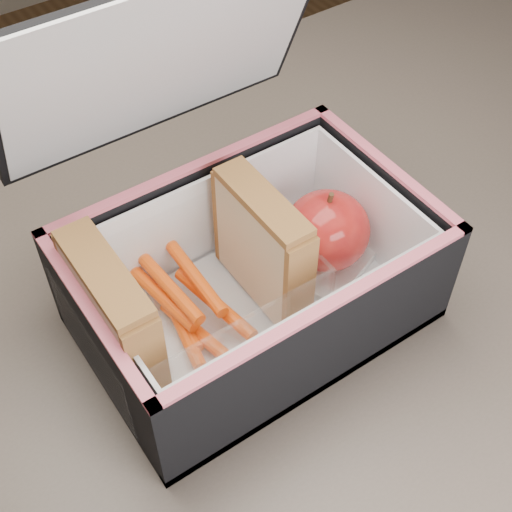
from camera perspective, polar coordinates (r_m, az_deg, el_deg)
The scene contains 8 objects.
kitchen_table at distance 0.71m, azimuth 6.00°, elevation -8.05°, with size 1.20×0.80×0.75m.
lunch_bag at distance 0.58m, azimuth -0.50°, elevation -1.00°, with size 0.28×0.26×0.27m.
plastic_tub at distance 0.58m, azimuth -5.02°, elevation -3.37°, with size 0.18×0.13×0.08m, color white, non-canonical shape.
sandwich_left at distance 0.54m, azimuth -11.28°, elevation -4.98°, with size 0.03×0.10×0.12m.
sandwich_right at distance 0.58m, azimuth 0.51°, elevation 0.80°, with size 0.03×0.10×0.11m.
carrot_sticks at distance 0.60m, azimuth -5.68°, elevation -3.85°, with size 0.06×0.14×0.03m.
paper_napkin at distance 0.65m, azimuth 5.07°, elevation -0.31°, with size 0.08×0.08×0.01m, color white.
red_apple at distance 0.62m, azimuth 5.69°, elevation 2.04°, with size 0.09×0.09×0.08m.
Camera 1 is at (-0.28, -0.28, 1.25)m, focal length 50.00 mm.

